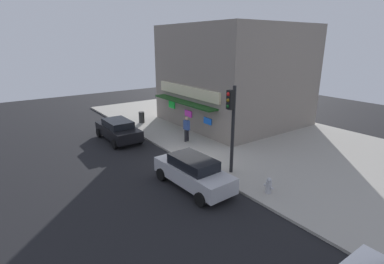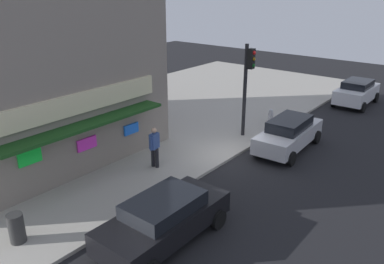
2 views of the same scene
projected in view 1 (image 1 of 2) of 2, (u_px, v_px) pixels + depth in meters
The scene contains 9 objects.
ground_plane at pixel (189, 164), 16.91m from camera, with size 53.90×53.90×0.00m, color black.
sidewalk at pixel (268, 140), 20.70m from camera, with size 35.93×13.67×0.13m, color #A39E93.
corner_building at pixel (234, 75), 24.49m from camera, with size 9.99×10.30×7.91m.
traffic_light at pixel (232, 118), 14.65m from camera, with size 0.32×0.58×4.59m.
fire_hydrant at pixel (269, 186), 13.34m from camera, with size 0.52×0.28×0.76m.
trash_can at pixel (142, 117), 24.90m from camera, with size 0.47×0.47×0.93m, color #2D2D2D.
pedestrian at pixel (187, 128), 20.07m from camera, with size 0.58×0.38×1.75m.
parked_car_silver at pixel (193, 172), 14.01m from camera, with size 4.51×2.03×1.55m.
parked_car_black at pixel (118, 130), 20.75m from camera, with size 4.41×2.05×1.48m.
Camera 1 is at (12.79, -8.93, 6.79)m, focal length 27.39 mm.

